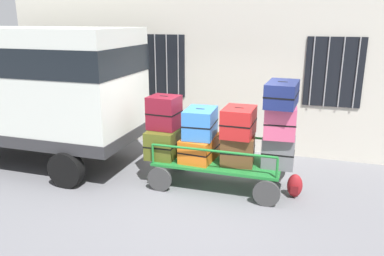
{
  "coord_description": "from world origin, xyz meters",
  "views": [
    {
      "loc": [
        1.79,
        -6.31,
        3.12
      ],
      "look_at": [
        -0.32,
        0.25,
        1.12
      ],
      "focal_mm": 35.42,
      "sensor_mm": 36.0,
      "label": 1
    }
  ],
  "objects": [
    {
      "name": "building_wall",
      "position": [
        0.0,
        2.56,
        2.5
      ],
      "size": [
        12.0,
        0.38,
        5.0
      ],
      "color": "beige",
      "rests_on": "ground"
    },
    {
      "name": "suitcase_midleft_middle",
      "position": [
        -0.16,
        0.26,
        1.23
      ],
      "size": [
        0.58,
        0.77,
        0.54
      ],
      "color": "#3372C6",
      "rests_on": "suitcase_midleft_bottom"
    },
    {
      "name": "ground_plane",
      "position": [
        0.0,
        0.0,
        0.0
      ],
      "size": [
        40.0,
        40.0,
        0.0
      ],
      "primitive_type": "plane",
      "color": "slate"
    },
    {
      "name": "suitcase_left_middle",
      "position": [
        -0.89,
        0.27,
        1.38
      ],
      "size": [
        0.6,
        0.57,
        0.64
      ],
      "color": "maroon",
      "rests_on": "suitcase_left_bottom"
    },
    {
      "name": "suitcase_midleft_bottom",
      "position": [
        -0.16,
        0.27,
        0.74
      ],
      "size": [
        0.65,
        0.95,
        0.44
      ],
      "color": "orange",
      "rests_on": "luggage_cart"
    },
    {
      "name": "cart_railing",
      "position": [
        0.2,
        0.25,
        0.84
      ],
      "size": [
        2.32,
        1.02,
        0.39
      ],
      "color": "#1E722D",
      "rests_on": "luggage_cart"
    },
    {
      "name": "suitcase_center_bottom",
      "position": [
        0.57,
        0.27,
        0.79
      ],
      "size": [
        0.65,
        0.67,
        0.54
      ],
      "color": "brown",
      "rests_on": "luggage_cart"
    },
    {
      "name": "suitcase_left_bottom",
      "position": [
        -0.89,
        0.28,
        0.79
      ],
      "size": [
        0.59,
        0.94,
        0.54
      ],
      "color": "#4C5119",
      "rests_on": "luggage_cart"
    },
    {
      "name": "suitcase_midright_middle",
      "position": [
        1.3,
        0.24,
        1.38
      ],
      "size": [
        0.58,
        0.57,
        0.56
      ],
      "color": "#CC4C72",
      "rests_on": "suitcase_midright_bottom"
    },
    {
      "name": "suitcase_midright_bottom",
      "position": [
        1.3,
        0.27,
        0.81
      ],
      "size": [
        0.57,
        0.39,
        0.58
      ],
      "color": "slate",
      "rests_on": "luggage_cart"
    },
    {
      "name": "luggage_cart",
      "position": [
        0.2,
        0.25,
        0.42
      ],
      "size": [
        2.45,
        1.16,
        0.52
      ],
      "color": "#1E722D",
      "rests_on": "ground"
    },
    {
      "name": "suitcase_center_middle",
      "position": [
        0.57,
        0.25,
        1.32
      ],
      "size": [
        0.56,
        0.73,
        0.53
      ],
      "color": "#B21E1E",
      "rests_on": "suitcase_center_bottom"
    },
    {
      "name": "suitcase_midright_top",
      "position": [
        1.3,
        0.27,
        1.87
      ],
      "size": [
        0.55,
        0.9,
        0.42
      ],
      "color": "navy",
      "rests_on": "suitcase_midright_middle"
    },
    {
      "name": "backpack",
      "position": [
        1.64,
        0.21,
        0.22
      ],
      "size": [
        0.27,
        0.22,
        0.44
      ],
      "color": "maroon",
      "rests_on": "ground"
    },
    {
      "name": "van",
      "position": [
        -4.05,
        0.35,
        1.8
      ],
      "size": [
        4.73,
        2.18,
        2.94
      ],
      "color": "silver",
      "rests_on": "ground"
    }
  ]
}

